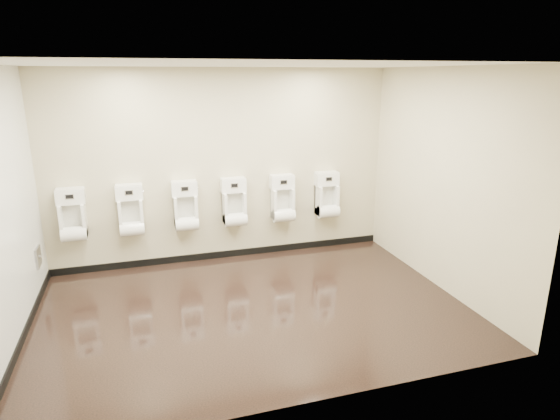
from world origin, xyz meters
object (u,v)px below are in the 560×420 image
Objects in this scene: urinal_0 at (73,219)px; urinal_5 at (327,198)px; access_panel at (38,257)px; urinal_3 at (234,206)px; urinal_2 at (186,210)px; urinal_1 at (131,214)px; urinal_4 at (283,202)px.

urinal_0 and urinal_5 have the same top height.
access_panel is 2.66m from urinal_3.
access_panel is 1.97m from urinal_2.
urinal_5 is at bearing 5.98° from access_panel.
urinal_0 is 2.20m from urinal_3.
urinal_1 is 1.00× the size of urinal_3.
urinal_2 is 2.18m from urinal_5.
urinal_4 is (2.95, 0.00, 0.00)m from urinal_0.
urinal_3 is at bearing 0.00° from urinal_1.
urinal_0 is 3.68m from urinal_5.
urinal_0 is at bearing 180.00° from urinal_5.
urinal_0 is 1.00× the size of urinal_1.
urinal_3 is (2.20, 0.00, 0.00)m from urinal_0.
urinal_5 is at bearing 0.00° from urinal_0.
urinal_0 is 2.95m from urinal_4.
urinal_4 is at bearing 0.00° from urinal_3.
access_panel is 0.36× the size of urinal_4.
urinal_2 is 1.00× the size of urinal_5.
urinal_1 is (0.75, 0.00, 0.00)m from urinal_0.
access_panel is 0.36× the size of urinal_1.
urinal_2 is 1.45m from urinal_4.
urinal_3 is (0.71, 0.00, 0.00)m from urinal_2.
urinal_3 is at bearing 180.00° from urinal_5.
urinal_0 is at bearing 180.00° from urinal_4.
urinal_2 and urinal_4 have the same top height.
urinal_1 is (1.15, 0.43, 0.34)m from access_panel.
urinal_2 is at bearing 180.00° from urinal_4.
urinal_1 and urinal_5 have the same top height.
urinal_4 is at bearing 0.00° from urinal_0.
urinal_2 is (1.50, 0.00, 0.00)m from urinal_0.
urinal_5 is (1.47, 0.00, 0.00)m from urinal_3.
urinal_4 is (0.75, 0.00, 0.00)m from urinal_3.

